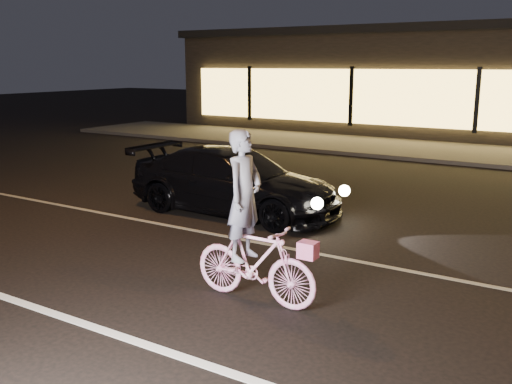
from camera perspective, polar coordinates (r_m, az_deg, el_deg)
The scene contains 7 objects.
ground at distance 7.20m, azimuth -3.13°, elevation -10.18°, with size 90.00×90.00×0.00m, color black.
lane_stripe_near at distance 6.15m, azimuth -11.40°, elevation -14.60°, with size 60.00×0.12×0.01m, color silver.
lane_stripe_far at distance 8.81m, azimuth 4.34°, elevation -5.82°, with size 60.00×0.10×0.01m, color gray.
sidewalk at distance 19.02m, azimuth 19.84°, elevation 3.69°, with size 30.00×4.00×0.12m, color #383533.
storefront at distance 24.70m, azimuth 23.19°, elevation 10.21°, with size 25.40×8.42×4.20m.
cyclist at distance 6.76m, azimuth -0.43°, elevation -5.06°, with size 1.64×0.56×2.06m.
sedan at distance 10.83m, azimuth -2.18°, elevation 1.07°, with size 4.24×1.73×1.23m.
Camera 1 is at (3.81, -5.43, 2.80)m, focal length 40.00 mm.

